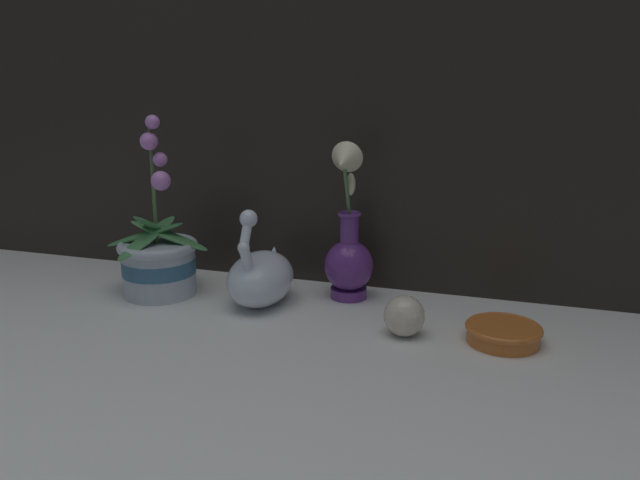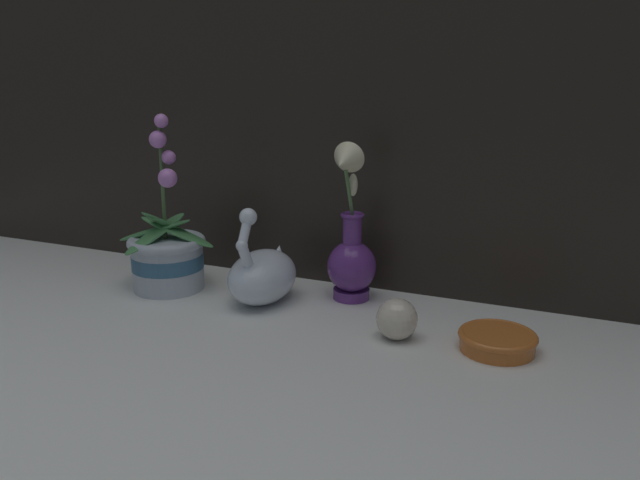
% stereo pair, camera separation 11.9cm
% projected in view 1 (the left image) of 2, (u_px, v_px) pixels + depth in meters
% --- Properties ---
extents(ground_plane, '(2.80, 2.80, 0.00)m').
position_uv_depth(ground_plane, '(300.00, 337.00, 1.09)').
color(ground_plane, silver).
extents(orchid_potted_plant, '(0.22, 0.22, 0.37)m').
position_uv_depth(orchid_potted_plant, '(159.00, 258.00, 1.29)').
color(orchid_potted_plant, '#B2BCCC').
rests_on(orchid_potted_plant, ground_plane).
extents(swan_figurine, '(0.12, 0.19, 0.20)m').
position_uv_depth(swan_figurine, '(261.00, 276.00, 1.24)').
color(swan_figurine, silver).
rests_on(swan_figurine, ground_plane).
extents(blue_vase, '(0.10, 0.13, 0.32)m').
position_uv_depth(blue_vase, '(348.00, 251.00, 1.25)').
color(blue_vase, '#602D7F').
rests_on(blue_vase, ground_plane).
extents(glass_sphere, '(0.07, 0.07, 0.07)m').
position_uv_depth(glass_sphere, '(404.00, 316.00, 1.09)').
color(glass_sphere, beige).
rests_on(glass_sphere, ground_plane).
extents(amber_dish, '(0.13, 0.13, 0.03)m').
position_uv_depth(amber_dish, '(503.00, 332.00, 1.07)').
color(amber_dish, '#C66628').
rests_on(amber_dish, ground_plane).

